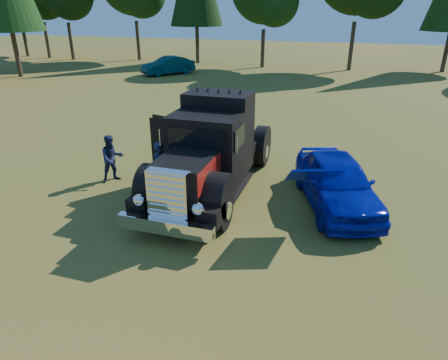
% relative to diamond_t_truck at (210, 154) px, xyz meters
% --- Properties ---
extents(ground, '(120.00, 120.00, 0.00)m').
position_rel_diamond_t_truck_xyz_m(ground, '(-0.48, -1.63, -1.28)').
color(ground, '#385418').
rests_on(ground, ground).
extents(diamond_t_truck, '(3.36, 7.16, 3.00)m').
position_rel_diamond_t_truck_xyz_m(diamond_t_truck, '(0.00, 0.00, 0.00)').
color(diamond_t_truck, black).
rests_on(diamond_t_truck, ground).
extents(hotrod_coupe, '(3.17, 4.79, 1.89)m').
position_rel_diamond_t_truck_xyz_m(hotrod_coupe, '(3.84, 0.21, -0.52)').
color(hotrod_coupe, '#073DA7').
rests_on(hotrod_coupe, ground).
extents(spectator_near, '(0.65, 0.73, 1.69)m').
position_rel_diamond_t_truck_xyz_m(spectator_near, '(-1.39, -0.59, -0.44)').
color(spectator_near, '#1B223F').
rests_on(spectator_near, ground).
extents(spectator_far, '(0.96, 0.98, 1.59)m').
position_rel_diamond_t_truck_xyz_m(spectator_far, '(-3.42, -0.15, -0.48)').
color(spectator_far, '#22344F').
rests_on(spectator_far, ground).
extents(distant_teal_car, '(4.01, 4.53, 1.49)m').
position_rel_diamond_t_truck_xyz_m(distant_teal_car, '(-11.21, 21.13, -0.54)').
color(distant_teal_car, '#0B4644').
rests_on(distant_teal_car, ground).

